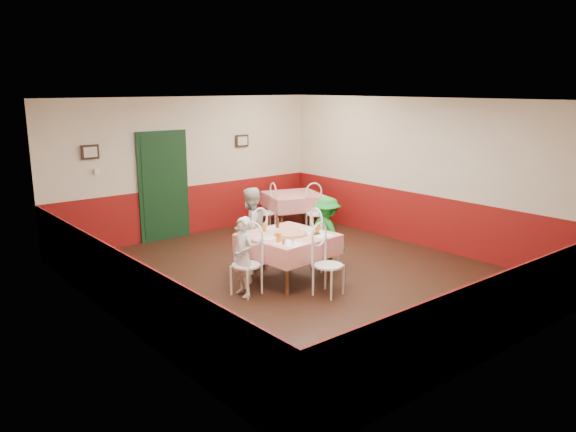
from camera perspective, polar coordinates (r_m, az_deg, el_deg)
floor at (r=9.13m, az=1.23°, el=-6.13°), size 7.00×7.00×0.00m
ceiling at (r=8.62m, az=1.32°, el=11.73°), size 7.00×7.00×0.00m
back_wall at (r=11.61m, az=-10.08°, el=4.95°), size 6.00×0.10×2.80m
front_wall at (r=6.58m, az=21.53°, el=-1.95°), size 6.00×0.10×2.80m
left_wall at (r=7.22m, az=-17.11°, el=-0.34°), size 0.10×7.00×2.80m
right_wall at (r=10.93m, az=13.33°, el=4.30°), size 0.10×7.00×2.80m
wainscot_back at (r=11.76m, az=-9.87°, el=0.60°), size 6.00×0.03×1.00m
wainscot_front at (r=6.87m, az=20.79°, el=-9.21°), size 6.00×0.03×1.00m
wainscot_left at (r=7.48m, az=-16.54°, el=-7.04°), size 0.03×7.00×1.00m
wainscot_right at (r=11.09m, az=13.04°, el=-0.30°), size 0.03×7.00×1.00m
door at (r=11.35m, az=-12.52°, el=2.86°), size 0.96×0.06×2.10m
picture_left at (r=10.68m, az=-19.46°, el=6.15°), size 0.32×0.03×0.26m
picture_right at (r=12.20m, az=-4.69°, el=7.62°), size 0.32×0.03×0.26m
thermostat at (r=10.76m, az=-18.82°, el=4.36°), size 0.10×0.03×0.10m
main_table at (r=8.81m, az=-0.00°, el=-4.28°), size 1.31×1.31×0.77m
second_table at (r=12.04m, az=0.55°, el=0.48°), size 1.41×1.41×0.77m
chair_left at (r=8.24m, az=-4.27°, el=-5.00°), size 0.51×0.51×0.90m
chair_right at (r=9.37m, az=3.75°, el=-2.76°), size 0.49×0.49×0.90m
chair_far at (r=9.39m, az=-3.61°, el=-2.72°), size 0.48×0.48×0.90m
chair_near at (r=8.22m, az=4.13°, el=-5.04°), size 0.50×0.50×0.90m
chair_second_a at (r=11.57m, az=-2.30°, el=0.33°), size 0.53×0.53×0.90m
chair_second_b at (r=11.47m, az=2.95°, el=0.21°), size 0.53×0.53×0.90m
pizza at (r=8.68m, az=0.27°, el=-1.78°), size 0.53×0.53×0.03m
plate_left at (r=8.44m, az=-2.10°, el=-2.29°), size 0.27×0.27×0.01m
plate_right at (r=8.98m, az=2.02°, el=-1.35°), size 0.27×0.27×0.01m
plate_far at (r=8.99m, az=-1.68°, el=-1.32°), size 0.27×0.27×0.01m
glass_a at (r=8.24m, az=-0.94°, el=-2.22°), size 0.08×0.08×0.14m
glass_b at (r=8.80m, az=3.01°, el=-1.29°), size 0.07×0.07×0.13m
glass_c at (r=8.88m, az=-2.43°, el=-1.16°), size 0.07×0.07×0.12m
beer_bottle at (r=9.02m, az=-1.09°, el=-0.64°), size 0.06×0.06×0.21m
shaker_a at (r=8.11m, az=-0.31°, el=-2.64°), size 0.04×0.04×0.09m
shaker_b at (r=8.13m, az=0.47°, el=-2.61°), size 0.04×0.04×0.09m
shaker_c at (r=8.12m, az=-0.50°, el=-2.63°), size 0.04×0.04×0.09m
menu_left at (r=8.18m, az=0.16°, el=-2.82°), size 0.38×0.46×0.00m
menu_right at (r=8.71m, az=3.27°, el=-1.86°), size 0.35×0.44×0.00m
wallet at (r=8.70m, az=2.83°, el=-1.80°), size 0.12×0.10×0.02m
diner_left at (r=8.17m, az=-4.56°, el=-4.14°), size 0.30×0.44×1.18m
diner_far at (r=9.37m, az=-3.83°, el=-1.26°), size 0.75×0.63×1.38m
diner_right at (r=9.36m, az=3.97°, el=-1.73°), size 0.47×0.80×1.23m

